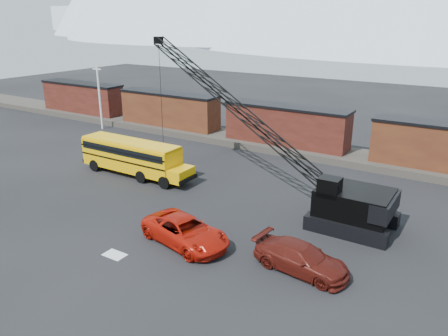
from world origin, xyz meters
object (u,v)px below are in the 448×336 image
object	(u,v)px
crawler_crane	(243,113)
school_bus	(134,156)
red_pickup	(185,231)
maroon_suv	(301,258)

from	to	relation	value
crawler_crane	school_bus	bearing A→B (deg)	-173.06
red_pickup	crawler_crane	world-z (taller)	crawler_crane
crawler_crane	maroon_suv	bearing A→B (deg)	-43.56
school_bus	maroon_suv	xyz separation A→B (m)	(19.14, -6.85, -0.98)
maroon_suv	red_pickup	bearing A→B (deg)	103.45
red_pickup	crawler_crane	distance (m)	10.88
red_pickup	crawler_crane	bearing A→B (deg)	19.39
school_bus	red_pickup	world-z (taller)	school_bus
school_bus	red_pickup	xyz separation A→B (m)	(11.66, -7.80, -0.92)
school_bus	maroon_suv	world-z (taller)	school_bus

